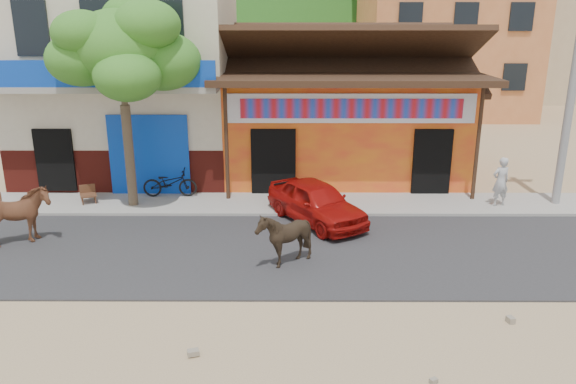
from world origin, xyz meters
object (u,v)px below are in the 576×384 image
object	(u,v)px
tree	(125,105)
utility_pole	(575,69)
cow_dark	(284,238)
cow_tan	(13,217)
red_car	(316,202)
scooter	(170,183)
pedestrian	(501,182)
cafe_chair_left	(87,187)

from	to	relation	value
tree	utility_pole	size ratio (longest dim) A/B	0.75
tree	utility_pole	xyz separation A→B (m)	(12.80, 0.20, 1.00)
tree	cow_dark	size ratio (longest dim) A/B	4.50
utility_pole	tree	bearing A→B (deg)	-179.10
cow_tan	cow_dark	world-z (taller)	cow_tan
utility_pole	cow_dark	xyz separation A→B (m)	(-8.21, -4.29, -3.41)
tree	red_car	xyz separation A→B (m)	(5.46, -1.26, -2.49)
cow_dark	scooter	size ratio (longest dim) A/B	0.79
pedestrian	cafe_chair_left	distance (m)	12.38
tree	pedestrian	xyz separation A→B (m)	(10.97, -0.04, -2.26)
red_car	cow_tan	bearing A→B (deg)	159.52
scooter	pedestrian	bearing A→B (deg)	-96.60
cow_tan	utility_pole	bearing A→B (deg)	-107.88
cow_tan	scooter	size ratio (longest dim) A/B	1.05
utility_pole	cafe_chair_left	distance (m)	14.63
cow_dark	cafe_chair_left	bearing A→B (deg)	-119.46
red_car	utility_pole	bearing A→B (deg)	-21.72
red_car	pedestrian	distance (m)	5.66
red_car	scooter	world-z (taller)	red_car
tree	cafe_chair_left	size ratio (longest dim) A/B	6.08
red_car	cafe_chair_left	size ratio (longest dim) A/B	3.49
red_car	pedestrian	world-z (taller)	pedestrian
tree	utility_pole	world-z (taller)	utility_pole
utility_pole	cow_tan	size ratio (longest dim) A/B	4.54
cow_dark	red_car	xyz separation A→B (m)	(0.86, 2.83, -0.08)
utility_pole	cafe_chair_left	world-z (taller)	utility_pole
utility_pole	red_car	world-z (taller)	utility_pole
pedestrian	cafe_chair_left	size ratio (longest dim) A/B	1.50
utility_pole	cow_tan	bearing A→B (deg)	-168.13
utility_pole	red_car	bearing A→B (deg)	-168.76
utility_pole	pedestrian	distance (m)	3.74
scooter	pedestrian	xyz separation A→B (m)	(10.01, -0.83, 0.30)
cow_dark	cafe_chair_left	xyz separation A→B (m)	(-5.99, 4.25, -0.09)
cafe_chair_left	pedestrian	bearing A→B (deg)	-24.13
utility_pole	cow_tan	distance (m)	15.64
tree	cow_dark	distance (m)	6.61
tree	cow_tan	size ratio (longest dim) A/B	3.40
cow_dark	pedestrian	size ratio (longest dim) A/B	0.90
pedestrian	utility_pole	bearing A→B (deg)	172.69
utility_pole	cow_tan	world-z (taller)	utility_pole
cow_dark	cafe_chair_left	world-z (taller)	cow_dark
tree	pedestrian	bearing A→B (deg)	-0.19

